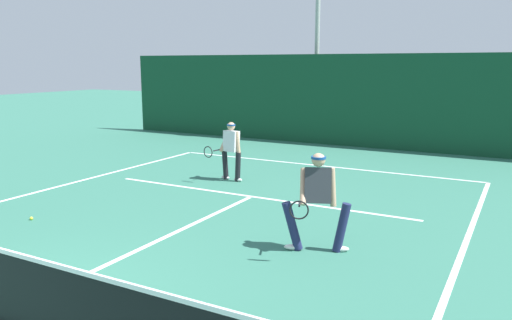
{
  "coord_description": "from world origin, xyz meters",
  "views": [
    {
      "loc": [
        5.39,
        -3.21,
        2.99
      ],
      "look_at": [
        0.46,
        5.86,
        1.0
      ],
      "focal_mm": 35.2,
      "sensor_mm": 36.0,
      "label": 1
    }
  ],
  "objects_px": {
    "player_near": "(317,198)",
    "tennis_ball": "(31,218)",
    "light_pole": "(318,18)",
    "player_far": "(231,149)"
  },
  "relations": [
    {
      "from": "player_near",
      "to": "tennis_ball",
      "type": "distance_m",
      "value": 5.65
    },
    {
      "from": "light_pole",
      "to": "player_far",
      "type": "bearing_deg",
      "value": -84.41
    },
    {
      "from": "player_near",
      "to": "light_pole",
      "type": "xyz_separation_m",
      "value": [
        -4.57,
        11.3,
        3.83
      ]
    },
    {
      "from": "player_near",
      "to": "player_far",
      "type": "relative_size",
      "value": 1.06
    },
    {
      "from": "player_far",
      "to": "light_pole",
      "type": "distance_m",
      "value": 8.63
    },
    {
      "from": "player_near",
      "to": "player_far",
      "type": "distance_m",
      "value": 5.27
    },
    {
      "from": "player_near",
      "to": "player_far",
      "type": "bearing_deg",
      "value": -66.16
    },
    {
      "from": "tennis_ball",
      "to": "light_pole",
      "type": "relative_size",
      "value": 0.01
    },
    {
      "from": "player_far",
      "to": "tennis_ball",
      "type": "relative_size",
      "value": 23.06
    },
    {
      "from": "tennis_ball",
      "to": "light_pole",
      "type": "height_order",
      "value": "light_pole"
    }
  ]
}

